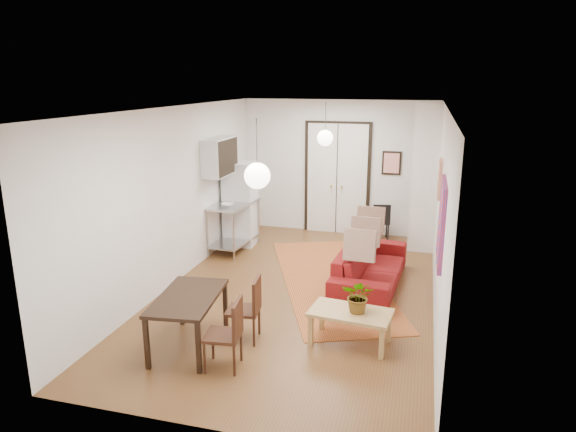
% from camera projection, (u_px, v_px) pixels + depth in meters
% --- Properties ---
extents(floor, '(7.00, 7.00, 0.00)m').
position_uv_depth(floor, '(299.00, 291.00, 8.28)').
color(floor, brown).
rests_on(floor, ground).
extents(ceiling, '(4.20, 7.00, 0.02)m').
position_uv_depth(ceiling, '(300.00, 108.00, 7.53)').
color(ceiling, white).
rests_on(ceiling, wall_back).
extents(wall_back, '(4.20, 0.02, 2.90)m').
position_uv_depth(wall_back, '(338.00, 168.00, 11.16)').
color(wall_back, silver).
rests_on(wall_back, floor).
extents(wall_front, '(4.20, 0.02, 2.90)m').
position_uv_depth(wall_front, '(206.00, 292.00, 4.64)').
color(wall_front, silver).
rests_on(wall_front, floor).
extents(wall_left, '(0.02, 7.00, 2.90)m').
position_uv_depth(wall_left, '(175.00, 196.00, 8.43)').
color(wall_left, silver).
rests_on(wall_left, floor).
extents(wall_right, '(0.02, 7.00, 2.90)m').
position_uv_depth(wall_right, '(441.00, 213.00, 7.37)').
color(wall_right, silver).
rests_on(wall_right, floor).
extents(double_doors, '(1.44, 0.06, 2.50)m').
position_uv_depth(double_doors, '(337.00, 179.00, 11.19)').
color(double_doors, silver).
rests_on(double_doors, wall_back).
extents(stub_partition, '(0.50, 0.10, 2.90)m').
position_uv_depth(stub_partition, '(425.00, 180.00, 9.81)').
color(stub_partition, silver).
rests_on(stub_partition, floor).
extents(wall_cabinet, '(0.35, 1.00, 0.70)m').
position_uv_depth(wall_cabinet, '(220.00, 157.00, 9.67)').
color(wall_cabinet, silver).
rests_on(wall_cabinet, wall_left).
extents(painting_popart, '(0.05, 1.00, 1.00)m').
position_uv_depth(painting_popart, '(442.00, 222.00, 6.16)').
color(painting_popart, red).
rests_on(painting_popart, wall_right).
extents(painting_abstract, '(0.05, 0.50, 0.60)m').
position_uv_depth(painting_abstract, '(440.00, 179.00, 8.03)').
color(painting_abstract, beige).
rests_on(painting_abstract, wall_right).
extents(poster_back, '(0.40, 0.03, 0.50)m').
position_uv_depth(poster_back, '(391.00, 163.00, 10.81)').
color(poster_back, red).
rests_on(poster_back, wall_back).
extents(print_left, '(0.03, 0.44, 0.54)m').
position_uv_depth(print_left, '(222.00, 150.00, 10.16)').
color(print_left, olive).
rests_on(print_left, wall_left).
extents(pendant_back, '(0.30, 0.30, 0.80)m').
position_uv_depth(pendant_back, '(325.00, 138.00, 9.56)').
color(pendant_back, white).
rests_on(pendant_back, ceiling).
extents(pendant_front, '(0.30, 0.30, 0.80)m').
position_uv_depth(pendant_front, '(257.00, 176.00, 5.83)').
color(pendant_front, white).
rests_on(pendant_front, ceiling).
extents(kilim_rug, '(3.02, 4.46, 0.01)m').
position_uv_depth(kilim_rug, '(331.00, 280.00, 8.74)').
color(kilim_rug, '#AE5F2B').
rests_on(kilim_rug, floor).
extents(sofa, '(2.38, 1.06, 0.68)m').
position_uv_depth(sofa, '(370.00, 267.00, 8.37)').
color(sofa, maroon).
rests_on(sofa, floor).
extents(coffee_table, '(1.08, 0.68, 0.46)m').
position_uv_depth(coffee_table, '(351.00, 315.00, 6.54)').
color(coffee_table, tan).
rests_on(coffee_table, floor).
extents(potted_plant, '(0.44, 0.39, 0.44)m').
position_uv_depth(potted_plant, '(359.00, 296.00, 6.45)').
color(potted_plant, '#3B692F').
rests_on(potted_plant, coffee_table).
extents(kitchen_counter, '(0.74, 1.31, 0.97)m').
position_uv_depth(kitchen_counter, '(234.00, 219.00, 10.15)').
color(kitchen_counter, '#AAAEAF').
rests_on(kitchen_counter, floor).
extents(bowl, '(0.25, 0.25, 0.06)m').
position_uv_depth(bowl, '(228.00, 205.00, 9.78)').
color(bowl, silver).
rests_on(bowl, kitchen_counter).
extents(soap_bottle, '(0.10, 0.10, 0.20)m').
position_uv_depth(soap_bottle, '(238.00, 195.00, 10.27)').
color(soap_bottle, teal).
rests_on(soap_bottle, kitchen_counter).
extents(fridge, '(0.62, 0.62, 1.71)m').
position_uv_depth(fridge, '(240.00, 204.00, 10.46)').
color(fridge, silver).
rests_on(fridge, floor).
extents(dining_table, '(0.86, 1.33, 0.69)m').
position_uv_depth(dining_table, '(188.00, 302.00, 6.42)').
color(dining_table, black).
rests_on(dining_table, floor).
extents(dining_chair_near, '(0.45, 0.60, 0.86)m').
position_uv_depth(dining_chair_near, '(245.00, 302.00, 6.71)').
color(dining_chair_near, '#3A1E12').
rests_on(dining_chair_near, floor).
extents(dining_chair_far, '(0.45, 0.60, 0.86)m').
position_uv_depth(dining_chair_far, '(225.00, 326.00, 6.05)').
color(dining_chair_far, '#3A1E12').
rests_on(dining_chair_far, floor).
extents(black_side_chair, '(0.43, 0.43, 0.80)m').
position_uv_depth(black_side_chair, '(381.00, 218.00, 10.91)').
color(black_side_chair, black).
rests_on(black_side_chair, floor).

